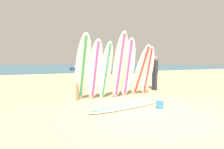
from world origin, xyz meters
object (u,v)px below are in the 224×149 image
object	(u,v)px
surfboard_rack	(115,78)
sand_bucket	(160,105)
surfboard_leaning_far_left	(83,68)
surfboard_leaning_far_right	(148,71)
surfboard_leaning_left	(95,70)
surfboard_leaning_right	(141,71)
surfboard_leaning_center	(120,66)
surfboard_lying_on_sand	(129,106)
surfboard_leaning_center_left	(106,71)
small_boat_offshore	(77,68)
beachgoer_standing	(155,71)
surfboard_leaning_center_right	(128,68)

from	to	relation	value
surfboard_rack	sand_bucket	world-z (taller)	surfboard_rack
surfboard_leaning_far_left	surfboard_leaning_far_right	distance (m)	2.81
surfboard_leaning_left	surfboard_leaning_far_right	distance (m)	2.36
surfboard_leaning_right	surfboard_leaning_center	bearing A→B (deg)	-173.77
surfboard_leaning_far_right	surfboard_lying_on_sand	size ratio (longest dim) A/B	0.70
surfboard_rack	surfboard_leaning_center_left	size ratio (longest dim) A/B	1.49
surfboard_leaning_center	sand_bucket	xyz separation A→B (m)	(0.39, -1.79, -1.15)
surfboard_leaning_right	small_boat_offshore	world-z (taller)	surfboard_leaning_right
surfboard_leaning_left	surfboard_lying_on_sand	world-z (taller)	surfboard_leaning_left
surfboard_rack	small_boat_offshore	distance (m)	26.88
surfboard_leaning_right	surfboard_leaning_left	bearing A→B (deg)	178.59
surfboard_leaning_center_left	surfboard_lying_on_sand	bearing A→B (deg)	-83.46
surfboard_leaning_right	beachgoer_standing	size ratio (longest dim) A/B	1.23
surfboard_leaning_center_left	surfboard_lying_on_sand	size ratio (longest dim) A/B	0.74
surfboard_leaning_far_left	small_boat_offshore	world-z (taller)	surfboard_leaning_far_left
surfboard_rack	surfboard_leaning_right	xyz separation A→B (m)	(1.01, -0.32, 0.31)
surfboard_leaning_far_left	surfboard_lying_on_sand	distance (m)	2.07
sand_bucket	beachgoer_standing	bearing A→B (deg)	52.55
surfboard_rack	beachgoer_standing	xyz separation A→B (m)	(2.53, 0.62, 0.20)
surfboard_leaning_center_left	beachgoer_standing	bearing A→B (deg)	16.12
surfboard_leaning_far_left	surfboard_leaning_far_right	world-z (taller)	surfboard_leaning_far_left
surfboard_rack	surfboard_leaning_right	size ratio (longest dim) A/B	1.54
surfboard_leaning_left	surfboard_leaning_far_left	bearing A→B (deg)	178.58
surfboard_leaning_far_left	beachgoer_standing	distance (m)	4.06
surfboard_leaning_far_left	surfboard_leaning_left	world-z (taller)	surfboard_leaning_far_left
beachgoer_standing	surfboard_leaning_far_right	bearing A→B (deg)	-141.75
beachgoer_standing	surfboard_lying_on_sand	bearing A→B (deg)	-142.19
surfboard_lying_on_sand	surfboard_leaning_far_left	bearing A→B (deg)	127.33
surfboard_leaning_far_left	beachgoer_standing	bearing A→B (deg)	12.65
surfboard_leaning_center_right	small_boat_offshore	xyz separation A→B (m)	(5.21, 26.54, -0.91)
surfboard_rack	sand_bucket	size ratio (longest dim) A/B	13.94
surfboard_leaning_center	surfboard_leaning_center_left	bearing A→B (deg)	160.20
surfboard_leaning_center	surfboard_leaning_far_right	distance (m)	1.46
surfboard_leaning_center	surfboard_leaning_right	size ratio (longest dim) A/B	1.20
surfboard_leaning_center_left	surfboard_leaning_center	size ratio (longest dim) A/B	0.86
small_boat_offshore	surfboard_leaning_far_right	bearing A→B (deg)	-99.08
surfboard_leaning_center	small_boat_offshore	distance (m)	27.33
surfboard_rack	sand_bucket	distance (m)	2.34
surfboard_leaning_center_left	surfboard_lying_on_sand	distance (m)	1.73
surfboard_lying_on_sand	surfboard_leaning_far_right	bearing A→B (deg)	37.52
small_boat_offshore	surfboard_lying_on_sand	bearing A→B (deg)	-102.15
surfboard_leaning_far_right	surfboard_rack	bearing A→B (deg)	168.67
surfboard_lying_on_sand	sand_bucket	xyz separation A→B (m)	(0.72, -0.60, 0.08)
surfboard_leaning_far_left	small_boat_offshore	xyz separation A→B (m)	(7.05, 26.54, -0.93)
surfboard_rack	surfboard_leaning_right	world-z (taller)	surfboard_leaning_right
surfboard_leaning_center_right	sand_bucket	size ratio (longest dim) A/B	10.06
surfboard_leaning_center_right	surfboard_leaning_far_right	distance (m)	0.97
sand_bucket	surfboard_leaning_center_right	bearing A→B (deg)	87.74
surfboard_lying_on_sand	surfboard_leaning_left	bearing A→B (deg)	113.76
surfboard_leaning_left	surfboard_leaning_center_left	world-z (taller)	surfboard_leaning_left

